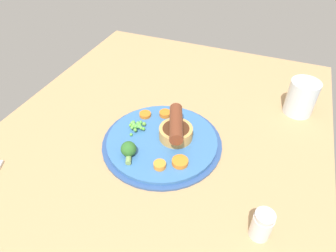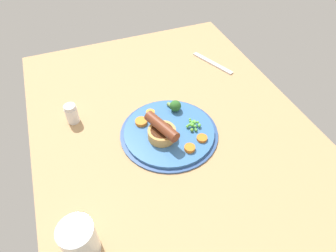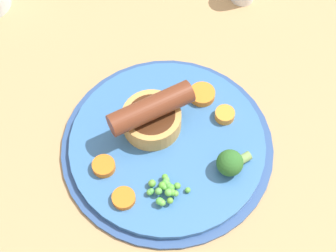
{
  "view_description": "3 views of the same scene",
  "coord_description": "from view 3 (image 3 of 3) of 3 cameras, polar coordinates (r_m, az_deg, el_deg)",
  "views": [
    {
      "loc": [
        45.4,
        21.98,
        52.69
      ],
      "look_at": [
        -3.31,
        2.76,
        7.36
      ],
      "focal_mm": 32.0,
      "sensor_mm": 36.0,
      "label": 1
    },
    {
      "loc": [
        -56.08,
        23.23,
        67.11
      ],
      "look_at": [
        -2.45,
        2.57,
        7.28
      ],
      "focal_mm": 32.0,
      "sensor_mm": 36.0,
      "label": 2
    },
    {
      "loc": [
        -6.2,
        -33.07,
        69.34
      ],
      "look_at": [
        -1.35,
        3.22,
        6.42
      ],
      "focal_mm": 60.0,
      "sensor_mm": 36.0,
      "label": 3
    }
  ],
  "objects": [
    {
      "name": "dining_table",
      "position": [
        0.76,
        1.34,
        -3.84
      ],
      "size": [
        110.0,
        80.0,
        3.0
      ],
      "primitive_type": "cube",
      "color": "tan",
      "rests_on": "ground"
    },
    {
      "name": "carrot_slice_1",
      "position": [
        0.76,
        5.79,
        1.14
      ],
      "size": [
        2.99,
        2.99,
        1.18
      ],
      "primitive_type": "cylinder",
      "rotation": [
        0.0,
        0.0,
        4.58
      ],
      "color": "orange",
      "rests_on": "dinner_plate"
    },
    {
      "name": "carrot_slice_0",
      "position": [
        0.77,
        3.48,
        3.23
      ],
      "size": [
        5.02,
        5.02,
        1.08
      ],
      "primitive_type": "cylinder",
      "rotation": [
        0.0,
        0.0,
        2.33
      ],
      "color": "orange",
      "rests_on": "dinner_plate"
    },
    {
      "name": "sausage_pudding",
      "position": [
        0.73,
        -1.7,
        1.05
      ],
      "size": [
        11.71,
        7.83,
        5.93
      ],
      "rotation": [
        0.0,
        0.0,
        3.5
      ],
      "color": "tan",
      "rests_on": "dinner_plate"
    },
    {
      "name": "dinner_plate",
      "position": [
        0.75,
        -0.08,
        -1.99
      ],
      "size": [
        28.27,
        28.27,
        1.4
      ],
      "color": "#2D4C84",
      "rests_on": "dining_table"
    },
    {
      "name": "pea_pile",
      "position": [
        0.7,
        -0.31,
        -6.48
      ],
      "size": [
        5.49,
        4.29,
        1.82
      ],
      "color": "#54B743",
      "rests_on": "dinner_plate"
    },
    {
      "name": "carrot_slice_2",
      "position": [
        0.7,
        -4.53,
        -7.32
      ],
      "size": [
        3.18,
        3.18,
        0.86
      ],
      "primitive_type": "cylinder",
      "rotation": [
        0.0,
        0.0,
        3.06
      ],
      "color": "orange",
      "rests_on": "dinner_plate"
    },
    {
      "name": "carrot_slice_3",
      "position": [
        0.72,
        -6.55,
        -4.08
      ],
      "size": [
        4.09,
        4.09,
        1.09
      ],
      "primitive_type": "cylinder",
      "rotation": [
        0.0,
        0.0,
        0.98
      ],
      "color": "orange",
      "rests_on": "dinner_plate"
    },
    {
      "name": "broccoli_floret_near",
      "position": [
        0.71,
        6.4,
        -3.72
      ],
      "size": [
        4.93,
        3.59,
        3.45
      ],
      "rotation": [
        0.0,
        0.0,
        3.56
      ],
      "color": "#2D6628",
      "rests_on": "dinner_plate"
    }
  ]
}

